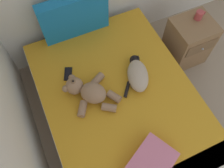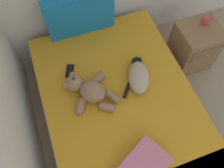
# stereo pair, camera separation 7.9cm
# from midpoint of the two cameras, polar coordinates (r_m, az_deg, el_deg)

# --- Properties ---
(bed) EXTENTS (1.42, 2.03, 0.48)m
(bed) POSITION_cam_midpoint_polar(r_m,az_deg,el_deg) (2.34, 1.30, -6.42)
(bed) COLOR olive
(bed) RESTS_ON ground_plane
(patterned_cushion) EXTENTS (0.69, 0.12, 0.45)m
(patterned_cushion) POSITION_cam_midpoint_polar(r_m,az_deg,el_deg) (2.43, -10.25, 16.02)
(patterned_cushion) COLOR #1972AD
(patterned_cushion) RESTS_ON bed
(cat) EXTENTS (0.34, 0.42, 0.15)m
(cat) POSITION_cam_midpoint_polar(r_m,az_deg,el_deg) (2.17, 5.24, 2.42)
(cat) COLOR tan
(cat) RESTS_ON bed
(teddy_bear) EXTENTS (0.47, 0.49, 0.17)m
(teddy_bear) POSITION_cam_midpoint_polar(r_m,az_deg,el_deg) (2.09, -7.04, -1.80)
(teddy_bear) COLOR #937051
(teddy_bear) RESTS_ON bed
(cell_phone) EXTENTS (0.12, 0.16, 0.01)m
(cell_phone) POSITION_cam_midpoint_polar(r_m,az_deg,el_deg) (2.29, -11.74, 2.45)
(cell_phone) COLOR black
(cell_phone) RESTS_ON bed
(throw_pillow) EXTENTS (0.48, 0.43, 0.11)m
(throw_pillow) POSITION_cam_midpoint_polar(r_m,az_deg,el_deg) (1.91, 8.14, -19.17)
(throw_pillow) COLOR #D1728C
(throw_pillow) RESTS_ON bed
(nightstand) EXTENTS (0.44, 0.43, 0.57)m
(nightstand) POSITION_cam_midpoint_polar(r_m,az_deg,el_deg) (2.84, 17.48, 9.89)
(nightstand) COLOR olive
(nightstand) RESTS_ON ground_plane
(mug) EXTENTS (0.12, 0.08, 0.09)m
(mug) POSITION_cam_midpoint_polar(r_m,az_deg,el_deg) (2.67, 19.91, 15.65)
(mug) COLOR #B23F3F
(mug) RESTS_ON nightstand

